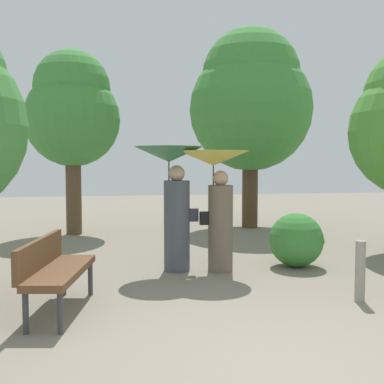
{
  "coord_description": "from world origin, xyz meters",
  "views": [
    {
      "loc": [
        -1.37,
        -3.57,
        1.68
      ],
      "look_at": [
        0.0,
        3.97,
        1.19
      ],
      "focal_mm": 43.38,
      "sensor_mm": 36.0,
      "label": 1
    }
  ],
  "objects_px": {
    "person_right": "(216,187)",
    "tree_mid_right": "(251,99)",
    "path_marker_post": "(360,271)",
    "person_left": "(173,187)",
    "park_bench": "(54,267)",
    "tree_near_left": "(72,110)"
  },
  "relations": [
    {
      "from": "person_right",
      "to": "tree_mid_right",
      "type": "bearing_deg",
      "value": -19.29
    },
    {
      "from": "path_marker_post",
      "to": "tree_mid_right",
      "type": "bearing_deg",
      "value": 84.43
    },
    {
      "from": "tree_mid_right",
      "to": "path_marker_post",
      "type": "relative_size",
      "value": 6.86
    },
    {
      "from": "person_right",
      "to": "tree_mid_right",
      "type": "height_order",
      "value": "tree_mid_right"
    },
    {
      "from": "person_left",
      "to": "park_bench",
      "type": "relative_size",
      "value": 1.23
    },
    {
      "from": "person_right",
      "to": "tree_near_left",
      "type": "bearing_deg",
      "value": 34.09
    },
    {
      "from": "person_left",
      "to": "person_right",
      "type": "distance_m",
      "value": 0.67
    },
    {
      "from": "person_right",
      "to": "tree_mid_right",
      "type": "relative_size",
      "value": 0.37
    },
    {
      "from": "person_left",
      "to": "person_right",
      "type": "relative_size",
      "value": 1.03
    },
    {
      "from": "park_bench",
      "to": "tree_mid_right",
      "type": "distance_m",
      "value": 7.94
    },
    {
      "from": "park_bench",
      "to": "path_marker_post",
      "type": "relative_size",
      "value": 2.11
    },
    {
      "from": "park_bench",
      "to": "path_marker_post",
      "type": "xyz_separation_m",
      "value": [
        3.58,
        -0.26,
        -0.14
      ]
    },
    {
      "from": "tree_mid_right",
      "to": "path_marker_post",
      "type": "height_order",
      "value": "tree_mid_right"
    },
    {
      "from": "park_bench",
      "to": "tree_near_left",
      "type": "bearing_deg",
      "value": 12.14
    },
    {
      "from": "person_right",
      "to": "park_bench",
      "type": "bearing_deg",
      "value": 129.64
    },
    {
      "from": "tree_mid_right",
      "to": "path_marker_post",
      "type": "bearing_deg",
      "value": -95.57
    },
    {
      "from": "park_bench",
      "to": "tree_near_left",
      "type": "xyz_separation_m",
      "value": [
        -0.19,
        5.8,
        2.38
      ]
    },
    {
      "from": "path_marker_post",
      "to": "tree_near_left",
      "type": "bearing_deg",
      "value": 121.85
    },
    {
      "from": "person_right",
      "to": "person_left",
      "type": "bearing_deg",
      "value": 81.8
    },
    {
      "from": "person_left",
      "to": "park_bench",
      "type": "bearing_deg",
      "value": 141.84
    },
    {
      "from": "person_left",
      "to": "path_marker_post",
      "type": "distance_m",
      "value": 2.98
    },
    {
      "from": "person_right",
      "to": "park_bench",
      "type": "distance_m",
      "value": 2.86
    }
  ]
}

